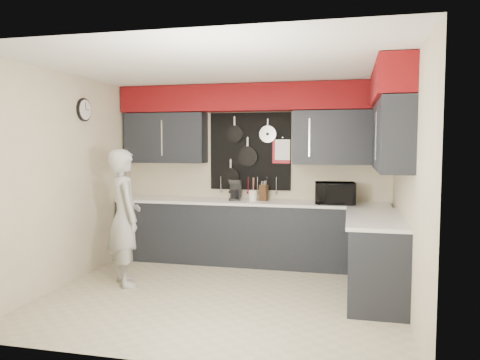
% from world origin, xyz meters
% --- Properties ---
extents(ground, '(4.00, 4.00, 0.00)m').
position_xyz_m(ground, '(0.00, 0.00, 0.00)').
color(ground, tan).
rests_on(ground, ground).
extents(back_wall_assembly, '(4.00, 0.36, 2.60)m').
position_xyz_m(back_wall_assembly, '(0.01, 1.60, 2.01)').
color(back_wall_assembly, beige).
rests_on(back_wall_assembly, ground).
extents(right_wall_assembly, '(0.36, 3.50, 2.60)m').
position_xyz_m(right_wall_assembly, '(1.85, 0.26, 1.94)').
color(right_wall_assembly, beige).
rests_on(right_wall_assembly, ground).
extents(left_wall_assembly, '(0.05, 3.50, 2.60)m').
position_xyz_m(left_wall_assembly, '(-1.99, 0.02, 1.33)').
color(left_wall_assembly, beige).
rests_on(left_wall_assembly, ground).
extents(base_cabinets, '(3.95, 2.20, 0.92)m').
position_xyz_m(base_cabinets, '(0.49, 1.13, 0.46)').
color(base_cabinets, black).
rests_on(base_cabinets, ground).
extents(microwave, '(0.56, 0.41, 0.30)m').
position_xyz_m(microwave, '(1.21, 1.37, 1.07)').
color(microwave, black).
rests_on(microwave, base_cabinets).
extents(knife_block, '(0.12, 0.12, 0.23)m').
position_xyz_m(knife_block, '(0.20, 1.48, 1.03)').
color(knife_block, '#362311').
rests_on(knife_block, base_cabinets).
extents(utensil_crock, '(0.12, 0.12, 0.15)m').
position_xyz_m(utensil_crock, '(0.05, 1.43, 1.00)').
color(utensil_crock, white).
rests_on(utensil_crock, base_cabinets).
extents(coffee_maker, '(0.20, 0.23, 0.30)m').
position_xyz_m(coffee_maker, '(-0.22, 1.48, 1.08)').
color(coffee_maker, black).
rests_on(coffee_maker, base_cabinets).
extents(person, '(0.71, 0.73, 1.68)m').
position_xyz_m(person, '(-1.28, 0.11, 0.84)').
color(person, '#9C9C99').
rests_on(person, ground).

